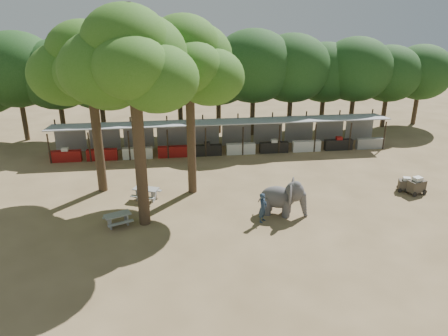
{
  "coord_description": "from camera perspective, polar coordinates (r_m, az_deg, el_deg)",
  "views": [
    {
      "loc": [
        -4.25,
        -20.7,
        12.39
      ],
      "look_at": [
        -1.0,
        5.0,
        2.0
      ],
      "focal_mm": 35.0,
      "sensor_mm": 36.0,
      "label": 1
    }
  ],
  "objects": [
    {
      "name": "cart_front",
      "position": [
        31.54,
        23.85,
        -2.1
      ],
      "size": [
        1.39,
        1.11,
        1.18
      ],
      "rotation": [
        0.0,
        0.0,
        0.3
      ],
      "color": "#383028",
      "rests_on": "ground"
    },
    {
      "name": "cart_back",
      "position": [
        31.69,
        22.66,
        -1.99
      ],
      "size": [
        1.18,
        0.96,
        1.0
      ],
      "rotation": [
        0.0,
        0.0,
        -0.33
      ],
      "color": "#383028",
      "rests_on": "ground"
    },
    {
      "name": "picnic_table_far",
      "position": [
        28.5,
        -10.13,
        -3.13
      ],
      "size": [
        2.01,
        1.92,
        0.79
      ],
      "rotation": [
        0.0,
        0.0,
        -0.38
      ],
      "color": "gray",
      "rests_on": "ground"
    },
    {
      "name": "handler",
      "position": [
        25.38,
        5.09,
        -5.17
      ],
      "size": [
        0.73,
        0.77,
        1.79
      ],
      "primitive_type": "imported",
      "rotation": [
        0.0,
        0.0,
        0.93
      ],
      "color": "#26384C",
      "rests_on": "ground"
    },
    {
      "name": "yard_tree_left",
      "position": [
        28.62,
        -17.37,
        12.48
      ],
      "size": [
        7.1,
        6.9,
        11.02
      ],
      "color": "#332316",
      "rests_on": "ground"
    },
    {
      "name": "backdrop_trees",
      "position": [
        40.52,
        -1.11,
        12.07
      ],
      "size": [
        46.46,
        5.95,
        8.33
      ],
      "color": "#332316",
      "rests_on": "ground"
    },
    {
      "name": "vendor_stalls",
      "position": [
        36.56,
        -0.19,
        4.0
      ],
      "size": [
        28.0,
        2.99,
        2.8
      ],
      "color": "#999AA0",
      "rests_on": "ground"
    },
    {
      "name": "yard_tree_center",
      "position": [
        23.19,
        -12.14,
        13.5
      ],
      "size": [
        7.1,
        6.9,
        12.04
      ],
      "color": "#332316",
      "rests_on": "ground"
    },
    {
      "name": "ground",
      "position": [
        24.5,
        3.83,
        -8.58
      ],
      "size": [
        100.0,
        100.0,
        0.0
      ],
      "primitive_type": "plane",
      "color": "brown",
      "rests_on": "ground"
    },
    {
      "name": "picnic_table_near",
      "position": [
        25.76,
        -13.71,
        -6.37
      ],
      "size": [
        1.85,
        1.78,
        0.73
      ],
      "rotation": [
        0.0,
        0.0,
        0.39
      ],
      "color": "gray",
      "rests_on": "ground"
    },
    {
      "name": "elephant",
      "position": [
        26.27,
        7.78,
        -3.8
      ],
      "size": [
        2.97,
        2.29,
        2.21
      ],
      "rotation": [
        0.0,
        0.0,
        -0.38
      ],
      "color": "#454242",
      "rests_on": "ground"
    },
    {
      "name": "yard_tree_back",
      "position": [
        27.19,
        -4.92,
        13.64
      ],
      "size": [
        7.1,
        6.9,
        11.36
      ],
      "color": "#332316",
      "rests_on": "ground"
    }
  ]
}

